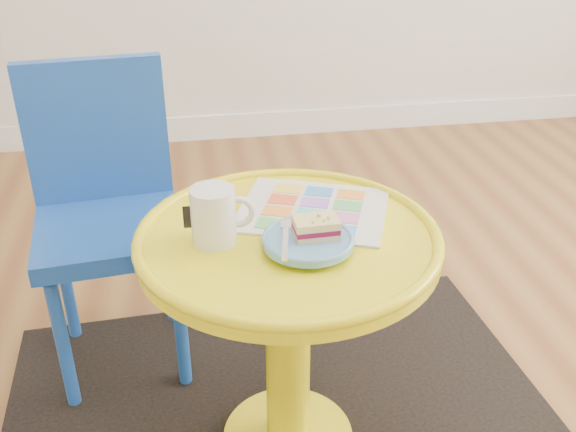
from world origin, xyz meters
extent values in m
plane|color=brown|center=(0.00, 0.00, 0.00)|extent=(4.00, 4.00, 0.00)
cube|color=white|center=(0.00, 1.99, 0.06)|extent=(4.00, 0.02, 0.12)
cylinder|color=yellow|center=(-0.48, 0.04, 0.27)|extent=(0.10, 0.10, 0.50)
cylinder|color=yellow|center=(-0.48, 0.04, 0.54)|extent=(0.58, 0.58, 0.03)
cylinder|color=#1948A2|center=(-0.98, 0.25, 0.18)|extent=(0.03, 0.03, 0.36)
cylinder|color=#1948A2|center=(-0.71, 0.28, 0.18)|extent=(0.03, 0.03, 0.36)
cylinder|color=#1948A2|center=(-1.01, 0.52, 0.18)|extent=(0.03, 0.03, 0.36)
cylinder|color=#1948A2|center=(-0.74, 0.55, 0.18)|extent=(0.03, 0.03, 0.36)
cube|color=#1948A2|center=(-0.86, 0.40, 0.40)|extent=(0.38, 0.38, 0.05)
cube|color=#1948A2|center=(-0.88, 0.55, 0.60)|extent=(0.34, 0.07, 0.36)
cube|color=silver|center=(-0.42, 0.13, 0.55)|extent=(0.36, 0.34, 0.01)
cylinder|color=white|center=(-0.62, 0.04, 0.61)|extent=(0.08, 0.08, 0.11)
torus|color=white|center=(-0.58, 0.04, 0.61)|extent=(0.06, 0.02, 0.06)
cylinder|color=#D1B78C|center=(-0.62, 0.04, 0.65)|extent=(0.07, 0.07, 0.01)
cylinder|color=#5B95C1|center=(-0.46, -0.02, 0.56)|extent=(0.07, 0.07, 0.01)
cylinder|color=#5B95C1|center=(-0.46, -0.02, 0.57)|extent=(0.17, 0.17, 0.01)
cube|color=#D3BC8C|center=(-0.44, -0.01, 0.58)|extent=(0.08, 0.06, 0.01)
cube|color=maroon|center=(-0.44, -0.01, 0.59)|extent=(0.08, 0.06, 0.01)
cube|color=#EADB8C|center=(-0.44, -0.01, 0.60)|extent=(0.08, 0.06, 0.01)
cube|color=silver|center=(-0.50, -0.03, 0.58)|extent=(0.03, 0.11, 0.00)
cube|color=silver|center=(-0.49, 0.04, 0.58)|extent=(0.03, 0.04, 0.00)
camera|label=1|loc=(-0.66, -1.00, 1.16)|focal=40.00mm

